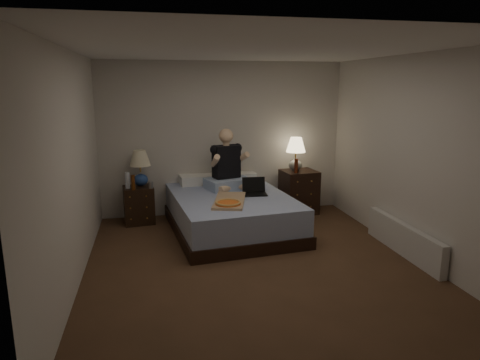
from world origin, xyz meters
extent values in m
cube|color=brown|center=(0.00, 0.00, 0.00)|extent=(4.00, 4.50, 0.00)
cube|color=white|center=(0.00, 0.00, 2.50)|extent=(4.00, 4.50, 0.00)
cube|color=silver|center=(0.00, 2.25, 1.25)|extent=(4.00, 0.00, 2.50)
cube|color=silver|center=(0.00, -2.25, 1.25)|extent=(4.00, 0.00, 2.50)
cube|color=silver|center=(-2.00, 0.00, 1.25)|extent=(0.00, 4.50, 2.50)
cube|color=silver|center=(2.00, 0.00, 1.25)|extent=(0.00, 4.50, 2.50)
cube|color=#5B75B7|center=(-0.05, 1.30, 0.27)|extent=(1.83, 2.31, 0.54)
cube|color=black|center=(-1.40, 1.93, 0.29)|extent=(0.49, 0.45, 0.58)
cube|color=black|center=(1.24, 1.96, 0.36)|extent=(0.60, 0.55, 0.72)
cylinder|color=white|center=(-1.55, 1.85, 0.71)|extent=(0.07, 0.07, 0.25)
cylinder|color=#A3A39E|center=(-1.20, 1.79, 0.63)|extent=(0.07, 0.07, 0.10)
cylinder|color=#54290C|center=(-1.46, 1.73, 0.70)|extent=(0.06, 0.06, 0.23)
cylinder|color=#541E0C|center=(1.13, 1.82, 0.84)|extent=(0.06, 0.06, 0.23)
cube|color=silver|center=(1.93, -0.07, 0.20)|extent=(0.10, 1.60, 0.40)
camera|label=1|loc=(-1.17, -4.69, 2.13)|focal=32.00mm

